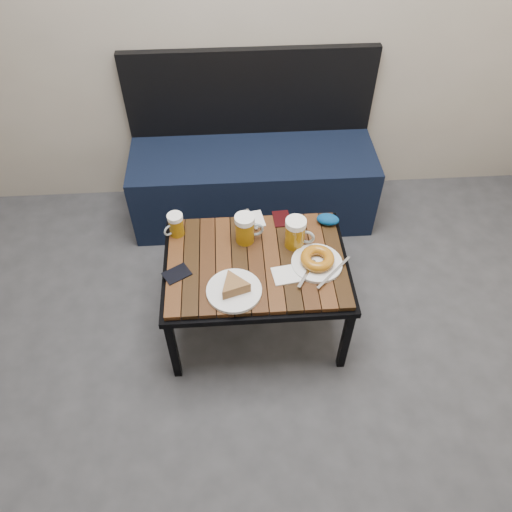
{
  "coord_description": "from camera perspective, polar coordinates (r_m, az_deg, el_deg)",
  "views": [
    {
      "loc": [
        -0.15,
        -0.58,
        2.14
      ],
      "look_at": [
        -0.05,
        0.91,
        0.5
      ],
      "focal_mm": 35.0,
      "sensor_mm": 36.0,
      "label": 1
    }
  ],
  "objects": [
    {
      "name": "plate_bagel",
      "position": [
        2.23,
        7.01,
        -0.52
      ],
      "size": [
        0.27,
        0.27,
        0.06
      ],
      "color": "white",
      "rests_on": "cafe_table"
    },
    {
      "name": "passport_burgundy",
      "position": [
        2.43,
        2.95,
        4.28
      ],
      "size": [
        0.09,
        0.12,
        0.01
      ],
      "primitive_type": "cube",
      "rotation": [
        0.0,
        0.0,
        0.06
      ],
      "color": "black",
      "rests_on": "cafe_table"
    },
    {
      "name": "passport_navy",
      "position": [
        2.22,
        -9.04,
        -2.03
      ],
      "size": [
        0.14,
        0.13,
        0.01
      ],
      "primitive_type": "cube",
      "rotation": [
        0.0,
        0.0,
        -1.04
      ],
      "color": "black",
      "rests_on": "cafe_table"
    },
    {
      "name": "knit_pouch",
      "position": [
        2.42,
        8.21,
        4.17
      ],
      "size": [
        0.12,
        0.09,
        0.05
      ],
      "primitive_type": "ellipsoid",
      "rotation": [
        0.0,
        0.0,
        -0.24
      ],
      "color": "navy",
      "rests_on": "cafe_table"
    },
    {
      "name": "napkin_left",
      "position": [
        2.42,
        -0.48,
        4.16
      ],
      "size": [
        0.13,
        0.15,
        0.01
      ],
      "rotation": [
        0.0,
        0.0,
        0.17
      ],
      "color": "white",
      "rests_on": "cafe_table"
    },
    {
      "name": "beer_mug_right",
      "position": [
        2.26,
        4.57,
        2.64
      ],
      "size": [
        0.15,
        0.11,
        0.15
      ],
      "rotation": [
        0.0,
        0.0,
        -0.31
      ],
      "color": "#96660C",
      "rests_on": "cafe_table"
    },
    {
      "name": "plate_pie",
      "position": [
        2.11,
        -2.54,
        -3.67
      ],
      "size": [
        0.24,
        0.24,
        0.07
      ],
      "color": "white",
      "rests_on": "cafe_table"
    },
    {
      "name": "cafe_table",
      "position": [
        2.28,
        0.0,
        -1.22
      ],
      "size": [
        0.84,
        0.62,
        0.47
      ],
      "color": "black",
      "rests_on": "ground"
    },
    {
      "name": "bench",
      "position": [
        3.0,
        -0.38,
        9.11
      ],
      "size": [
        1.4,
        0.5,
        0.95
      ],
      "color": "black",
      "rests_on": "ground"
    },
    {
      "name": "beer_mug_centre",
      "position": [
        2.28,
        -1.21,
        3.14
      ],
      "size": [
        0.14,
        0.09,
        0.15
      ],
      "rotation": [
        0.0,
        0.0,
        0.08
      ],
      "color": "#96660C",
      "rests_on": "cafe_table"
    },
    {
      "name": "ground",
      "position": [
        2.23,
        3.29,
        -26.92
      ],
      "size": [
        4.0,
        4.0,
        0.0
      ],
      "primitive_type": "plane",
      "color": "#2D2D30",
      "rests_on": "ground"
    },
    {
      "name": "beer_mug_left",
      "position": [
        2.35,
        -9.17,
        3.55
      ],
      "size": [
        0.11,
        0.1,
        0.12
      ],
      "rotation": [
        0.0,
        0.0,
        3.82
      ],
      "color": "#96660C",
      "rests_on": "cafe_table"
    },
    {
      "name": "napkin_right",
      "position": [
        2.19,
        3.52,
        -2.16
      ],
      "size": [
        0.14,
        0.12,
        0.01
      ],
      "rotation": [
        0.0,
        0.0,
        0.15
      ],
      "color": "white",
      "rests_on": "cafe_table"
    }
  ]
}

